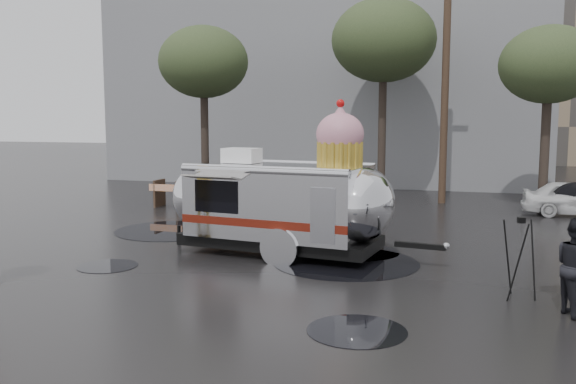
% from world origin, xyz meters
% --- Properties ---
extents(ground, '(120.00, 120.00, 0.00)m').
position_xyz_m(ground, '(0.00, 0.00, 0.00)').
color(ground, black).
rests_on(ground, ground).
extents(puddles, '(9.15, 9.23, 0.01)m').
position_xyz_m(puddles, '(-1.36, 3.86, 0.01)').
color(puddles, black).
rests_on(puddles, ground).
extents(grey_building, '(22.00, 12.00, 13.00)m').
position_xyz_m(grey_building, '(-4.00, 24.00, 6.50)').
color(grey_building, slate).
rests_on(grey_building, ground).
extents(utility_pole, '(1.60, 0.28, 9.00)m').
position_xyz_m(utility_pole, '(2.50, 14.00, 4.62)').
color(utility_pole, '#473323').
rests_on(utility_pole, ground).
extents(tree_left, '(3.64, 3.64, 6.95)m').
position_xyz_m(tree_left, '(-7.00, 13.00, 5.48)').
color(tree_left, '#382D26').
rests_on(tree_left, ground).
extents(tree_mid, '(4.20, 4.20, 8.03)m').
position_xyz_m(tree_mid, '(0.00, 15.00, 6.34)').
color(tree_mid, '#382D26').
rests_on(tree_mid, ground).
extents(tree_right, '(3.36, 3.36, 6.42)m').
position_xyz_m(tree_right, '(6.00, 13.00, 5.06)').
color(tree_right, '#382D26').
rests_on(tree_right, ground).
extents(barricade_row, '(4.30, 0.80, 1.00)m').
position_xyz_m(barricade_row, '(-5.55, 9.96, 0.52)').
color(barricade_row, '#473323').
rests_on(barricade_row, ground).
extents(airstream_trailer, '(6.96, 2.90, 3.77)m').
position_xyz_m(airstream_trailer, '(-0.73, 3.76, 1.32)').
color(airstream_trailer, silver).
rests_on(airstream_trailer, ground).
extents(tripod, '(0.61, 0.59, 1.51)m').
position_xyz_m(tripod, '(4.46, 1.47, 0.89)').
color(tripod, black).
rests_on(tripod, ground).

